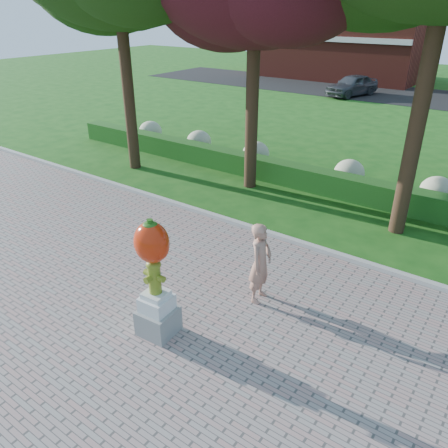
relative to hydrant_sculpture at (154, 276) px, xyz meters
The scene contains 10 objects.
ground 2.57m from the hydrant_sculpture, 114.44° to the left, with size 100.00×100.00×0.00m, color #164C13.
walkway 2.62m from the hydrant_sculpture, 113.64° to the right, with size 40.00×14.00×0.04m, color gray.
curb 5.21m from the hydrant_sculpture, 100.19° to the left, with size 40.00×0.18×0.15m, color #ADADA5.
lawn_hedge 9.06m from the hydrant_sculpture, 95.68° to the left, with size 24.00×0.70×0.80m, color #1D4513.
hydrangea_row 10.00m from the hydrant_sculpture, 91.84° to the left, with size 20.10×1.10×0.99m.
street 30.01m from the hydrant_sculpture, 91.70° to the left, with size 50.00×8.00×0.02m, color black.
building_left 37.63m from the hydrant_sculpture, 106.85° to the left, with size 14.00×8.00×7.00m, color maroon.
hydrant_sculpture is the anchor object (origin of this frame).
woman 2.45m from the hydrant_sculpture, 63.68° to the left, with size 0.69×0.45×1.89m, color #AD7863.
parked_car 28.19m from the hydrant_sculpture, 103.33° to the left, with size 1.78×4.42×1.51m, color #404348.
Camera 1 is at (6.06, -6.87, 6.04)m, focal length 35.00 mm.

